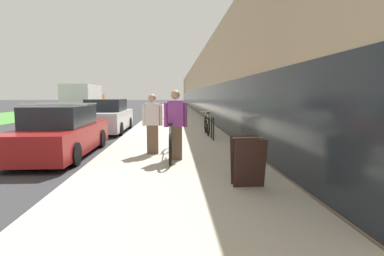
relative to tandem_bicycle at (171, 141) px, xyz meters
name	(u,v)px	position (x,y,z in m)	size (l,w,h in m)	color
sidewalk_slab	(175,115)	(0.15, 18.49, -0.47)	(4.31, 70.00, 0.13)	#B2AA99
storefront_facade	(237,88)	(7.34, 26.49, 2.11)	(10.01, 70.00, 5.29)	tan
lawn_strip	(36,113)	(-13.58, 22.49, -0.52)	(7.03, 70.00, 0.03)	#478438
tandem_bicycle	(171,141)	(0.00, 0.00, 0.00)	(0.52, 2.83, 0.96)	black
person_rider	(176,125)	(0.13, -0.36, 0.48)	(0.60, 0.24, 1.77)	brown
person_bystander	(152,124)	(-0.51, 0.44, 0.44)	(0.57, 0.22, 1.68)	brown
bike_rack_hoop	(213,126)	(1.52, 3.03, 0.11)	(0.05, 0.60, 0.84)	black
cruiser_bike_nearest	(207,125)	(1.47, 4.49, -0.01)	(0.52, 1.71, 0.95)	black
sandwich_board_sign	(248,161)	(1.42, -2.71, 0.05)	(0.56, 0.56, 0.90)	#331E19
parked_sedan_curbside	(62,133)	(-3.19, 0.94, 0.13)	(1.80, 4.56, 1.53)	maroon
vintage_roadster_curbside	(107,117)	(-3.13, 6.69, 0.19)	(1.90, 4.65, 1.58)	silver
moving_truck	(84,99)	(-8.26, 20.50, 0.85)	(2.51, 6.42, 2.72)	orange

